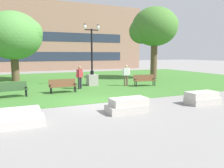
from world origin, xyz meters
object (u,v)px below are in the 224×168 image
at_px(park_bench_near_left, 144,80).
at_px(person_bystander_far_lawn, 80,76).
at_px(concrete_block_center, 17,118).
at_px(concrete_block_right, 202,98).
at_px(lamp_post_left, 92,73).
at_px(person_bystander_near_lawn, 126,74).
at_px(concrete_block_left, 128,105).
at_px(park_bench_far_right, 11,89).
at_px(park_bench_near_right, 63,85).

height_order(park_bench_near_left, person_bystander_far_lawn, person_bystander_far_lawn).
height_order(concrete_block_center, concrete_block_right, same).
bearing_deg(lamp_post_left, person_bystander_far_lawn, -135.84).
bearing_deg(park_bench_near_left, lamp_post_left, 151.90).
bearing_deg(person_bystander_near_lawn, lamp_post_left, 148.93).
bearing_deg(concrete_block_left, concrete_block_right, -1.36).
bearing_deg(concrete_block_right, person_bystander_far_lawn, 122.33).
height_order(concrete_block_left, person_bystander_far_lawn, person_bystander_far_lawn).
bearing_deg(park_bench_near_left, concrete_block_right, -95.43).
bearing_deg(park_bench_far_right, park_bench_near_left, 4.65).
xyz_separation_m(concrete_block_right, person_bystander_near_lawn, (-0.75, 7.18, 0.68)).
bearing_deg(concrete_block_right, lamp_post_left, 110.02).
bearing_deg(park_bench_far_right, lamp_post_left, 25.02).
height_order(concrete_block_center, person_bystander_far_lawn, person_bystander_far_lawn).
height_order(concrete_block_right, park_bench_near_right, park_bench_near_right).
bearing_deg(lamp_post_left, concrete_block_left, -98.20).
bearing_deg(person_bystander_far_lawn, park_bench_near_left, -6.81).
relative_size(concrete_block_center, concrete_block_left, 0.98).
xyz_separation_m(concrete_block_center, concrete_block_right, (8.91, 0.05, 0.00)).
relative_size(concrete_block_right, person_bystander_far_lawn, 1.06).
distance_m(concrete_block_left, park_bench_near_left, 8.20).
bearing_deg(concrete_block_center, concrete_block_left, 1.96).
relative_size(park_bench_near_right, person_bystander_near_lawn, 1.06).
distance_m(concrete_block_right, park_bench_far_right, 10.84).
xyz_separation_m(concrete_block_right, park_bench_near_right, (-6.03, 6.14, 0.23)).
relative_size(park_bench_near_left, park_bench_near_right, 1.02).
height_order(person_bystander_near_lawn, person_bystander_far_lawn, same).
bearing_deg(person_bystander_near_lawn, park_bench_near_right, -168.93).
height_order(park_bench_far_right, lamp_post_left, lamp_post_left).
distance_m(lamp_post_left, person_bystander_near_lawn, 2.79).
xyz_separation_m(park_bench_near_right, person_bystander_far_lawn, (1.46, 1.08, 0.44)).
distance_m(concrete_block_right, park_bench_near_left, 6.64).
bearing_deg(concrete_block_right, person_bystander_near_lawn, 95.97).
xyz_separation_m(concrete_block_left, park_bench_far_right, (-4.79, 5.70, 0.23)).
bearing_deg(person_bystander_near_lawn, park_bench_near_left, -22.55).
height_order(park_bench_far_right, person_bystander_far_lawn, person_bystander_far_lawn).
bearing_deg(person_bystander_far_lawn, park_bench_far_right, -162.82).
bearing_deg(park_bench_far_right, concrete_block_right, -32.39).
distance_m(lamp_post_left, person_bystander_far_lawn, 2.00).
height_order(lamp_post_left, person_bystander_far_lawn, lamp_post_left).
relative_size(concrete_block_left, concrete_block_right, 1.02).
relative_size(concrete_block_left, park_bench_near_right, 1.01).
xyz_separation_m(park_bench_near_left, lamp_post_left, (-3.77, 2.01, 0.49)).
bearing_deg(concrete_block_left, lamp_post_left, 81.80).
bearing_deg(concrete_block_right, concrete_block_center, -179.67).
bearing_deg(lamp_post_left, park_bench_near_left, -28.10).
xyz_separation_m(park_bench_far_right, person_bystander_near_lawn, (8.40, 1.37, 0.44)).
height_order(park_bench_near_left, lamp_post_left, lamp_post_left).
bearing_deg(park_bench_near_left, person_bystander_near_lawn, 157.45).
bearing_deg(lamp_post_left, park_bench_far_right, -154.98).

